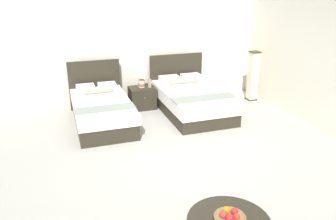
{
  "coord_description": "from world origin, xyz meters",
  "views": [
    {
      "loc": [
        -1.79,
        -4.49,
        2.75
      ],
      "look_at": [
        -0.07,
        0.64,
        0.73
      ],
      "focal_mm": 36.36,
      "sensor_mm": 36.0,
      "label": 1
    }
  ],
  "objects": [
    {
      "name": "nightstand",
      "position": [
        0.02,
        2.81,
        0.25
      ],
      "size": [
        0.58,
        0.5,
        0.5
      ],
      "color": "#2A261B",
      "rests_on": "ground"
    },
    {
      "name": "vase",
      "position": [
        0.2,
        2.77,
        0.59
      ],
      "size": [
        0.08,
        0.08,
        0.19
      ],
      "color": "#9D826A",
      "rests_on": "nightstand"
    },
    {
      "name": "fruit_bowl",
      "position": [
        -0.26,
        -1.94,
        0.47
      ],
      "size": [
        0.34,
        0.34,
        0.16
      ],
      "color": "olive",
      "rests_on": "coffee_table"
    },
    {
      "name": "ground_plane",
      "position": [
        0.0,
        0.0,
        -0.01
      ],
      "size": [
        9.84,
        10.4,
        0.02
      ],
      "primitive_type": "cube",
      "color": "#A6A195"
    },
    {
      "name": "floor_lamp_corner",
      "position": [
        2.76,
        2.53,
        0.61
      ],
      "size": [
        0.23,
        0.23,
        1.22
      ],
      "color": "#333515",
      "rests_on": "ground"
    },
    {
      "name": "table_lamp",
      "position": [
        0.02,
        2.83,
        0.75
      ],
      "size": [
        0.27,
        0.27,
        0.4
      ],
      "color": "#D4A688",
      "rests_on": "nightstand"
    },
    {
      "name": "wall_back",
      "position": [
        0.0,
        3.4,
        1.27
      ],
      "size": [
        9.84,
        0.12,
        2.54
      ],
      "primitive_type": "cube",
      "color": "beige",
      "rests_on": "ground"
    },
    {
      "name": "bed_near_corner",
      "position": [
        1.0,
        2.2,
        0.3
      ],
      "size": [
        1.34,
        2.19,
        1.13
      ],
      "color": "#2A261B",
      "rests_on": "ground"
    },
    {
      "name": "wall_side_right",
      "position": [
        3.12,
        0.4,
        1.27
      ],
      "size": [
        0.12,
        6.0,
        2.54
      ],
      "primitive_type": "cube",
      "color": "beige",
      "rests_on": "ground"
    },
    {
      "name": "bed_near_window",
      "position": [
        -1.0,
        2.2,
        0.29
      ],
      "size": [
        1.16,
        2.12,
        1.12
      ],
      "color": "#2A261B",
      "rests_on": "ground"
    }
  ]
}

